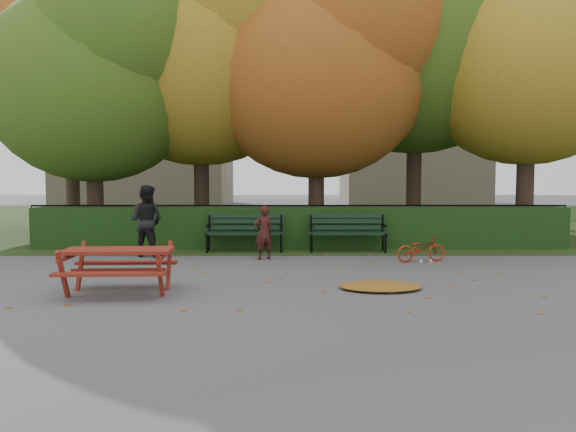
{
  "coord_description": "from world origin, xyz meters",
  "views": [
    {
      "loc": [
        -0.33,
        -9.36,
        1.75
      ],
      "look_at": [
        -0.3,
        1.35,
        1.0
      ],
      "focal_mm": 35.0,
      "sensor_mm": 36.0,
      "label": 1
    }
  ],
  "objects_px": {
    "tree_g": "(544,69)",
    "bench_right": "(347,229)",
    "tree_a": "(101,71)",
    "tree_e": "(544,51)",
    "bench_left": "(245,229)",
    "tree_c": "(330,62)",
    "adult": "(146,221)",
    "bicycle": "(421,248)",
    "picnic_table": "(118,259)",
    "tree_d": "(431,31)",
    "child": "(264,232)",
    "tree_f": "(78,56)",
    "tree_b": "(211,47)"
  },
  "relations": [
    {
      "from": "tree_f",
      "to": "tree_e",
      "type": "bearing_deg",
      "value": -14.25
    },
    {
      "from": "tree_f",
      "to": "bicycle",
      "type": "xyz_separation_m",
      "value": [
        9.58,
        -7.14,
        -5.41
      ]
    },
    {
      "from": "tree_e",
      "to": "child",
      "type": "relative_size",
      "value": 7.14
    },
    {
      "from": "bench_left",
      "to": "picnic_table",
      "type": "bearing_deg",
      "value": -108.11
    },
    {
      "from": "picnic_table",
      "to": "bicycle",
      "type": "distance_m",
      "value": 6.15
    },
    {
      "from": "tree_a",
      "to": "bench_right",
      "type": "xyz_separation_m",
      "value": [
        6.29,
        -1.88,
        -4.0
      ]
    },
    {
      "from": "tree_c",
      "to": "tree_f",
      "type": "relative_size",
      "value": 0.87
    },
    {
      "from": "tree_a",
      "to": "tree_c",
      "type": "bearing_deg",
      "value": 3.65
    },
    {
      "from": "tree_c",
      "to": "adult",
      "type": "xyz_separation_m",
      "value": [
        -4.24,
        -3.06,
        -4.04
      ]
    },
    {
      "from": "tree_c",
      "to": "picnic_table",
      "type": "distance_m",
      "value": 8.99
    },
    {
      "from": "tree_g",
      "to": "bench_right",
      "type": "xyz_separation_m",
      "value": [
        -7.23,
        -6.06,
        -4.85
      ]
    },
    {
      "from": "bicycle",
      "to": "tree_c",
      "type": "bearing_deg",
      "value": 8.75
    },
    {
      "from": "tree_c",
      "to": "child",
      "type": "bearing_deg",
      "value": -115.27
    },
    {
      "from": "tree_a",
      "to": "bench_right",
      "type": "height_order",
      "value": "tree_a"
    },
    {
      "from": "adult",
      "to": "bicycle",
      "type": "relative_size",
      "value": 1.48
    },
    {
      "from": "tree_g",
      "to": "bicycle",
      "type": "bearing_deg",
      "value": -127.54
    },
    {
      "from": "picnic_table",
      "to": "bicycle",
      "type": "height_order",
      "value": "picnic_table"
    },
    {
      "from": "tree_f",
      "to": "bench_right",
      "type": "xyz_separation_m",
      "value": [
        8.23,
        -5.54,
        -5.17
      ]
    },
    {
      "from": "tree_d",
      "to": "child",
      "type": "xyz_separation_m",
      "value": [
        -4.69,
        -4.75,
        -5.41
      ]
    },
    {
      "from": "tree_f",
      "to": "tree_g",
      "type": "height_order",
      "value": "tree_f"
    },
    {
      "from": "tree_d",
      "to": "bicycle",
      "type": "distance_m",
      "value": 7.81
    },
    {
      "from": "adult",
      "to": "tree_f",
      "type": "bearing_deg",
      "value": -46.62
    },
    {
      "from": "tree_a",
      "to": "tree_e",
      "type": "bearing_deg",
      "value": 0.94
    },
    {
      "from": "tree_e",
      "to": "bench_right",
      "type": "height_order",
      "value": "tree_e"
    },
    {
      "from": "tree_a",
      "to": "child",
      "type": "bearing_deg",
      "value": -35.33
    },
    {
      "from": "tree_d",
      "to": "bench_right",
      "type": "bearing_deg",
      "value": -128.23
    },
    {
      "from": "tree_g",
      "to": "bicycle",
      "type": "relative_size",
      "value": 8.08
    },
    {
      "from": "bicycle",
      "to": "bench_left",
      "type": "bearing_deg",
      "value": 52.94
    },
    {
      "from": "tree_g",
      "to": "bench_left",
      "type": "xyz_separation_m",
      "value": [
        -9.63,
        -6.06,
        -4.85
      ]
    },
    {
      "from": "tree_f",
      "to": "picnic_table",
      "type": "bearing_deg",
      "value": -67.34
    },
    {
      "from": "tree_g",
      "to": "tree_e",
      "type": "bearing_deg",
      "value": -114.4
    },
    {
      "from": "tree_f",
      "to": "bench_right",
      "type": "relative_size",
      "value": 5.1
    },
    {
      "from": "tree_f",
      "to": "adult",
      "type": "distance_m",
      "value": 8.84
    },
    {
      "from": "tree_e",
      "to": "tree_g",
      "type": "relative_size",
      "value": 0.95
    },
    {
      "from": "bench_right",
      "to": "child",
      "type": "height_order",
      "value": "child"
    },
    {
      "from": "tree_f",
      "to": "tree_c",
      "type": "bearing_deg",
      "value": -22.35
    },
    {
      "from": "tree_d",
      "to": "bicycle",
      "type": "relative_size",
      "value": 9.05
    },
    {
      "from": "tree_d",
      "to": "tree_f",
      "type": "height_order",
      "value": "tree_d"
    },
    {
      "from": "tree_a",
      "to": "tree_f",
      "type": "height_order",
      "value": "tree_f"
    },
    {
      "from": "tree_d",
      "to": "bench_right",
      "type": "distance_m",
      "value": 7.07
    },
    {
      "from": "picnic_table",
      "to": "tree_d",
      "type": "bearing_deg",
      "value": 48.32
    },
    {
      "from": "tree_a",
      "to": "picnic_table",
      "type": "relative_size",
      "value": 4.58
    },
    {
      "from": "tree_d",
      "to": "tree_a",
      "type": "bearing_deg",
      "value": -169.67
    },
    {
      "from": "tree_d",
      "to": "tree_f",
      "type": "xyz_separation_m",
      "value": [
        -11.01,
        2.01,
        -0.29
      ]
    },
    {
      "from": "tree_e",
      "to": "tree_g",
      "type": "xyz_separation_m",
      "value": [
        1.81,
        3.99,
        0.29
      ]
    },
    {
      "from": "tree_a",
      "to": "bicycle",
      "type": "height_order",
      "value": "tree_a"
    },
    {
      "from": "picnic_table",
      "to": "adult",
      "type": "xyz_separation_m",
      "value": [
        -0.56,
        3.93,
        0.26
      ]
    },
    {
      "from": "tree_d",
      "to": "tree_g",
      "type": "relative_size",
      "value": 1.12
    },
    {
      "from": "tree_b",
      "to": "child",
      "type": "relative_size",
      "value": 7.69
    },
    {
      "from": "tree_b",
      "to": "tree_c",
      "type": "relative_size",
      "value": 1.1
    }
  ]
}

